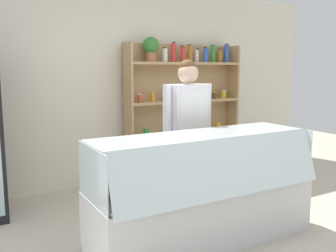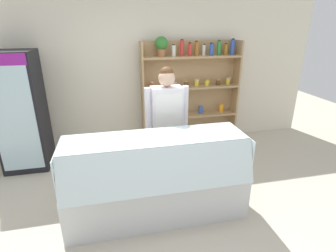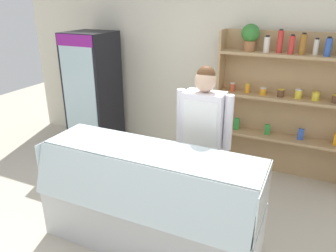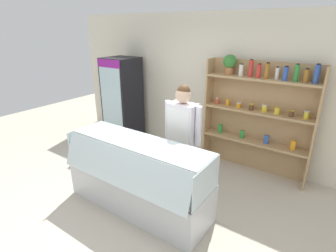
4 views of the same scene
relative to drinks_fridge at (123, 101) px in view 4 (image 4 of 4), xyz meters
The scene contains 6 objects.
ground_plane 2.71m from the drinks_fridge, 41.85° to the right, with size 12.00×12.00×0.00m, color beige.
back_wall 2.02m from the drinks_fridge, 15.74° to the left, with size 6.80×0.10×2.70m, color silver.
drinks_fridge is the anchor object (origin of this frame).
shelving_unit 2.83m from the drinks_fridge, ahead, with size 1.81×0.29×2.01m.
deli_display_case 2.53m from the drinks_fridge, 41.80° to the right, with size 2.10×0.76×1.01m.
shop_clerk 2.31m from the drinks_fridge, 23.90° to the right, with size 0.61×0.25×1.69m.
Camera 4 is at (2.08, -2.28, 2.43)m, focal length 28.00 mm.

